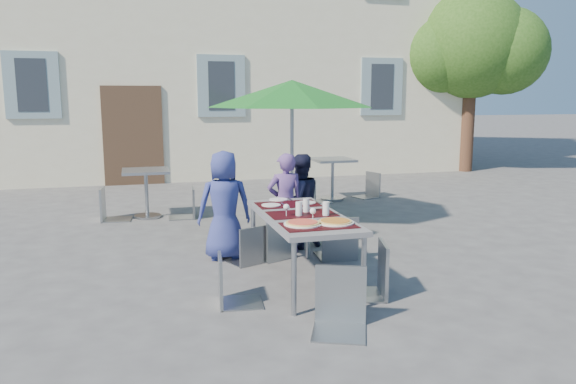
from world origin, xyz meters
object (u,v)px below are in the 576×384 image
object	(u,v)px
child_2	(300,201)
patio_umbrella	(292,95)
cafe_table_0	(146,184)
chair_4	(373,236)
chair_2	(338,211)
bg_chair_r_0	(187,184)
pizza_near_right	(335,222)
child_0	(225,205)
chair_0	(249,222)
bg_chair_l_0	(108,184)
dining_table	(302,219)
bg_chair_r_1	(370,170)
bg_chair_l_1	(317,176)
chair_1	(276,212)
chair_3	(230,251)
pizza_near_left	(303,223)
cafe_table_1	(332,171)
chair_5	(341,262)
child_1	(285,203)

from	to	relation	value
child_2	patio_umbrella	world-z (taller)	patio_umbrella
cafe_table_0	chair_4	bearing A→B (deg)	-64.93
chair_2	bg_chair_r_0	xyz separation A→B (m)	(-1.53, 2.91, -0.05)
pizza_near_right	child_0	bearing A→B (deg)	116.88
chair_0	bg_chair_l_0	size ratio (longest dim) A/B	0.87
dining_table	bg_chair_r_1	distance (m)	5.37
chair_0	bg_chair_l_1	size ratio (longest dim) A/B	1.02
chair_1	cafe_table_0	xyz separation A→B (m)	(-1.45, 2.86, -0.02)
child_0	patio_umbrella	size ratio (longest dim) A/B	0.52
dining_table	chair_3	distance (m)	0.96
bg_chair_l_0	bg_chair_r_1	xyz separation A→B (m)	(4.88, 0.82, -0.06)
child_2	chair_3	distance (m)	2.19
pizza_near_left	bg_chair_l_0	xyz separation A→B (m)	(-1.94, 4.24, -0.17)
dining_table	cafe_table_1	bearing A→B (deg)	66.04
chair_5	bg_chair_l_1	xyz separation A→B (m)	(1.66, 5.54, -0.10)
bg_chair_l_1	bg_chair_r_1	size ratio (longest dim) A/B	0.93
bg_chair_r_1	chair_2	bearing A→B (deg)	-118.80
child_2	pizza_near_left	bearing A→B (deg)	57.20
chair_1	chair_4	size ratio (longest dim) A/B	0.96
dining_table	pizza_near_right	world-z (taller)	pizza_near_right
dining_table	chair_4	bearing A→B (deg)	-46.23
dining_table	child_0	bearing A→B (deg)	119.87
chair_0	chair_3	world-z (taller)	chair_3
bg_chair_l_0	bg_chair_r_1	size ratio (longest dim) A/B	1.09
pizza_near_left	child_2	distance (m)	1.94
dining_table	bg_chair_r_1	bearing A→B (deg)	58.51
pizza_near_right	chair_4	bearing A→B (deg)	-10.89
chair_4	cafe_table_1	xyz separation A→B (m)	(1.43, 5.05, -0.05)
child_2	chair_3	bearing A→B (deg)	38.79
pizza_near_left	bg_chair_r_1	size ratio (longest dim) A/B	0.40
child_0	chair_2	bearing A→B (deg)	164.57
child_2	chair_1	xyz separation A→B (m)	(-0.43, -0.43, -0.03)
pizza_near_right	chair_3	distance (m)	1.06
pizza_near_left	cafe_table_1	bearing A→B (deg)	66.76
child_0	bg_chair_l_0	world-z (taller)	child_0
dining_table	chair_1	xyz separation A→B (m)	(-0.04, 0.94, -0.11)
pizza_near_right	child_1	world-z (taller)	child_1
chair_2	child_2	bearing A→B (deg)	113.62
child_1	chair_0	world-z (taller)	child_1
child_2	chair_5	distance (m)	2.65
chair_2	cafe_table_0	distance (m)	3.78
pizza_near_left	bg_chair_r_0	distance (m)	4.17
child_1	bg_chair_r_0	size ratio (longest dim) A/B	1.36
pizza_near_left	chair_2	world-z (taller)	chair_2
dining_table	chair_3	world-z (taller)	chair_3
chair_3	bg_chair_l_0	xyz separation A→B (m)	(-1.23, 4.19, 0.06)
child_2	bg_chair_r_0	xyz separation A→B (m)	(-1.24, 2.25, -0.07)
child_1	chair_2	bearing A→B (deg)	139.73
pizza_near_right	chair_3	size ratio (longest dim) A/B	0.40
dining_table	bg_chair_r_0	xyz separation A→B (m)	(-0.85, 3.62, -0.15)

